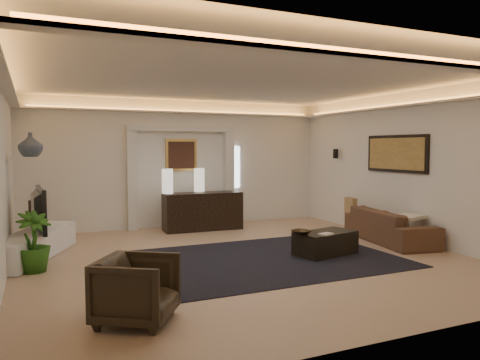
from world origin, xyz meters
name	(u,v)px	position (x,y,z in m)	size (l,w,h in m)	color
floor	(244,258)	(0.00, 0.00, 0.00)	(7.00, 7.00, 0.00)	tan
ceiling	(244,80)	(0.00, 0.00, 2.90)	(7.00, 7.00, 0.00)	white
wall_back	(181,164)	(0.00, 3.50, 1.45)	(7.00, 7.00, 0.00)	white
wall_front	(400,187)	(0.00, -3.50, 1.45)	(7.00, 7.00, 0.00)	white
wall_left	(2,176)	(-3.50, 0.00, 1.45)	(7.00, 7.00, 0.00)	white
wall_right	(408,167)	(3.50, 0.00, 1.45)	(7.00, 7.00, 0.00)	white
cove_soffit	(244,98)	(0.00, 0.00, 2.62)	(7.00, 7.00, 0.04)	silver
daylight_slit	(235,167)	(1.35, 3.48, 1.35)	(0.25, 0.03, 1.00)	white
area_rug	(271,258)	(0.40, -0.20, 0.01)	(4.00, 3.00, 0.01)	black
pilaster_left	(132,180)	(-1.15, 3.40, 1.10)	(0.22, 0.20, 2.20)	silver
pilaster_right	(228,178)	(1.15, 3.40, 1.10)	(0.22, 0.20, 2.20)	silver
alcove_header	(182,129)	(0.00, 3.40, 2.25)	(2.52, 0.20, 0.12)	silver
painting_frame	(181,155)	(0.00, 3.47, 1.65)	(0.74, 0.04, 0.74)	tan
painting_canvas	(182,155)	(0.00, 3.44, 1.65)	(0.62, 0.02, 0.62)	#4C2D1E
art_panel_frame	(396,154)	(3.47, 0.30, 1.70)	(0.04, 1.64, 0.74)	black
art_panel_gold	(395,154)	(3.44, 0.30, 1.70)	(0.02, 1.50, 0.62)	tan
wall_sconce	(336,154)	(3.38, 2.20, 1.68)	(0.12, 0.12, 0.22)	black
wall_niche	(11,158)	(-3.44, 1.40, 1.65)	(0.10, 0.55, 0.04)	silver
console	(203,212)	(0.27, 2.79, 0.40)	(1.72, 0.54, 0.86)	black
lamp_left	(167,181)	(-0.49, 2.91, 1.09)	(0.24, 0.24, 0.53)	silver
lamp_right	(199,180)	(0.29, 3.06, 1.09)	(0.23, 0.23, 0.52)	beige
media_ledge	(34,245)	(-3.15, 1.43, 0.22)	(0.57, 2.28, 0.43)	white
tv	(33,209)	(-3.15, 1.47, 0.81)	(0.17, 1.26, 0.73)	black
figurine	(33,212)	(-3.15, 2.47, 0.64)	(0.15, 0.15, 0.41)	#302017
ginger_jar	(30,145)	(-3.15, 1.40, 1.87)	(0.38, 0.38, 0.39)	slate
plant	(33,242)	(-3.15, 0.52, 0.45)	(0.50, 0.50, 0.89)	#285C16
sofa	(390,226)	(3.15, 0.09, 0.31)	(0.84, 2.14, 0.62)	#42271D
throw_blanket	(408,217)	(3.15, -0.37, 0.55)	(0.56, 0.45, 0.06)	silver
throw_pillow	(351,206)	(3.15, 1.30, 0.55)	(0.11, 0.37, 0.37)	#A08051
coffee_table	(325,243)	(1.37, -0.33, 0.20)	(1.04, 0.57, 0.39)	black
bowl	(301,232)	(0.85, -0.39, 0.45)	(0.30, 0.30, 0.07)	black
magazine	(326,233)	(1.21, -0.58, 0.42)	(0.22, 0.16, 0.03)	beige
armchair	(137,290)	(-2.17, -2.07, 0.35)	(0.74, 0.76, 0.69)	black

